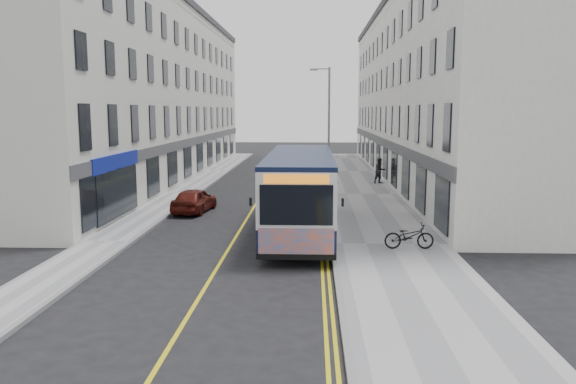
# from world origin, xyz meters

# --- Properties ---
(ground) EXTENTS (140.00, 140.00, 0.00)m
(ground) POSITION_xyz_m (0.00, 0.00, 0.00)
(ground) COLOR black
(ground) RESTS_ON ground
(pavement_east) EXTENTS (4.50, 64.00, 0.12)m
(pavement_east) POSITION_xyz_m (6.25, 12.00, 0.06)
(pavement_east) COLOR #969699
(pavement_east) RESTS_ON ground
(pavement_west) EXTENTS (2.00, 64.00, 0.12)m
(pavement_west) POSITION_xyz_m (-5.00, 12.00, 0.06)
(pavement_west) COLOR #969699
(pavement_west) RESTS_ON ground
(kerb_east) EXTENTS (0.18, 64.00, 0.13)m
(kerb_east) POSITION_xyz_m (4.00, 12.00, 0.07)
(kerb_east) COLOR slate
(kerb_east) RESTS_ON ground
(kerb_west) EXTENTS (0.18, 64.00, 0.13)m
(kerb_west) POSITION_xyz_m (-4.00, 12.00, 0.07)
(kerb_west) COLOR slate
(kerb_west) RESTS_ON ground
(road_centre_line) EXTENTS (0.12, 64.00, 0.01)m
(road_centre_line) POSITION_xyz_m (0.00, 12.00, 0.00)
(road_centre_line) COLOR gold
(road_centre_line) RESTS_ON ground
(road_dbl_yellow_inner) EXTENTS (0.10, 64.00, 0.01)m
(road_dbl_yellow_inner) POSITION_xyz_m (3.55, 12.00, 0.00)
(road_dbl_yellow_inner) COLOR gold
(road_dbl_yellow_inner) RESTS_ON ground
(road_dbl_yellow_outer) EXTENTS (0.10, 64.00, 0.01)m
(road_dbl_yellow_outer) POSITION_xyz_m (3.75, 12.00, 0.00)
(road_dbl_yellow_outer) COLOR gold
(road_dbl_yellow_outer) RESTS_ON ground
(terrace_east) EXTENTS (6.00, 46.00, 13.00)m
(terrace_east) POSITION_xyz_m (11.50, 21.00, 6.50)
(terrace_east) COLOR white
(terrace_east) RESTS_ON ground
(terrace_west) EXTENTS (6.00, 46.00, 13.00)m
(terrace_west) POSITION_xyz_m (-9.00, 21.00, 6.50)
(terrace_west) COLOR silver
(terrace_west) RESTS_ON ground
(streetlamp) EXTENTS (1.32, 0.18, 8.00)m
(streetlamp) POSITION_xyz_m (4.17, 14.00, 4.38)
(streetlamp) COLOR gray
(streetlamp) RESTS_ON ground
(city_bus) EXTENTS (2.76, 11.85, 3.44)m
(city_bus) POSITION_xyz_m (2.68, 1.31, 1.88)
(city_bus) COLOR black
(city_bus) RESTS_ON ground
(bicycle) EXTENTS (1.87, 0.72, 0.97)m
(bicycle) POSITION_xyz_m (6.84, -2.01, 0.61)
(bicycle) COLOR black
(bicycle) RESTS_ON pavement_east
(pedestrian_near) EXTENTS (0.76, 0.60, 1.84)m
(pedestrian_near) POSITION_xyz_m (4.55, 12.46, 1.04)
(pedestrian_near) COLOR brown
(pedestrian_near) RESTS_ON pavement_east
(pedestrian_far) EXTENTS (1.09, 1.00, 1.80)m
(pedestrian_far) POSITION_xyz_m (7.98, 16.99, 1.02)
(pedestrian_far) COLOR black
(pedestrian_far) RESTS_ON pavement_east
(car_white) EXTENTS (1.49, 4.20, 1.38)m
(car_white) POSITION_xyz_m (2.12, 20.07, 0.69)
(car_white) COLOR white
(car_white) RESTS_ON ground
(car_maroon) EXTENTS (2.00, 3.96, 1.29)m
(car_maroon) POSITION_xyz_m (-2.94, 5.84, 0.65)
(car_maroon) COLOR #4C120C
(car_maroon) RESTS_ON ground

